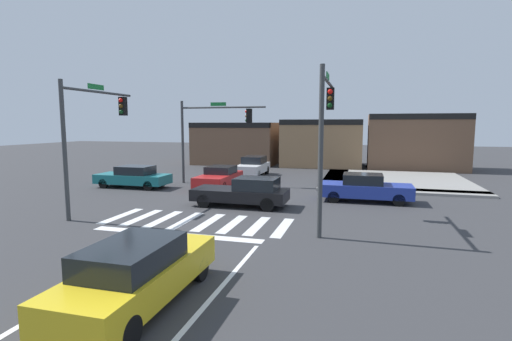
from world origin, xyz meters
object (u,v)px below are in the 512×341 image
Objects in this scene: car_blue at (365,188)px; traffic_signal_southwest at (93,123)px; traffic_signal_southeast at (326,119)px; car_yellow at (138,273)px; car_teal at (133,177)px; car_red at (219,177)px; traffic_signal_northwest at (212,126)px; car_white at (253,166)px; car_black at (245,192)px.

traffic_signal_southwest is at bearing -154.72° from car_blue.
traffic_signal_southeast is 1.29× the size of car_yellow.
car_blue is (14.45, -0.72, 0.02)m from car_teal.
car_yellow is 15.84m from car_red.
car_red is at bearing 14.28° from car_yellow.
traffic_signal_northwest reaches higher than car_blue.
car_yellow is (3.51, -21.85, -0.00)m from car_white.
traffic_signal_southeast is 1.30× the size of car_blue.
car_yellow is at bearing 157.12° from traffic_signal_southeast.
traffic_signal_southeast is at bearing -22.88° from car_yellow.
traffic_signal_southwest reaches higher than traffic_signal_northwest.
traffic_signal_northwest is at bearing -56.08° from car_black.
traffic_signal_northwest is 1.26× the size of car_yellow.
traffic_signal_northwest is at bearing 31.92° from car_teal.
traffic_signal_southwest reaches higher than car_black.
traffic_signal_southwest is 7.82m from car_black.
car_white is 0.89× the size of car_teal.
traffic_signal_southwest is 0.96× the size of traffic_signal_southeast.
car_red is (-3.91, 15.35, -0.04)m from car_yellow.
car_teal is 17.14m from car_yellow.
traffic_signal_southwest is 14.89m from car_white.
traffic_signal_northwest reaches higher than car_black.
car_black is (-4.17, 2.76, -3.54)m from traffic_signal_southeast.
car_blue is (5.01, 13.59, -0.04)m from car_yellow.
car_blue is (8.52, -8.26, -0.05)m from car_white.
traffic_signal_southwest is at bearing 24.56° from car_black.
car_red is (1.13, -1.69, -3.23)m from traffic_signal_northwest.
car_black reaches higher than car_red.
traffic_signal_southeast reaches higher than car_blue.
traffic_signal_northwest is 18.06m from car_yellow.
car_red is at bearing -56.22° from traffic_signal_northwest.
car_black is (2.71, -11.10, -0.05)m from car_white.
car_blue is at bearing -2.85° from car_teal.
traffic_signal_southeast reaches higher than car_yellow.
car_teal is (-2.24, 6.48, -3.44)m from traffic_signal_southwest.
car_black is (4.24, -6.30, -3.22)m from traffic_signal_northwest.
traffic_signal_southwest is at bearing -103.20° from traffic_signal_northwest.
car_yellow reaches higher than car_red.
car_black is at bearing -22.40° from car_teal.
traffic_signal_southwest is at bearing 90.88° from traffic_signal_southeast.
car_white is at bearing -14.73° from traffic_signal_southwest.
car_white reaches higher than car_teal.
traffic_signal_northwest is 1.27× the size of car_black.
car_teal is at bearing 33.42° from car_yellow.
traffic_signal_northwest is 1.27× the size of car_teal.
car_blue is at bearing 45.89° from car_white.
car_white is 11.43m from car_black.
car_white reaches higher than car_black.
car_red is at bearing 168.78° from car_blue.
traffic_signal_northwest is at bearing 42.86° from traffic_signal_southeast.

